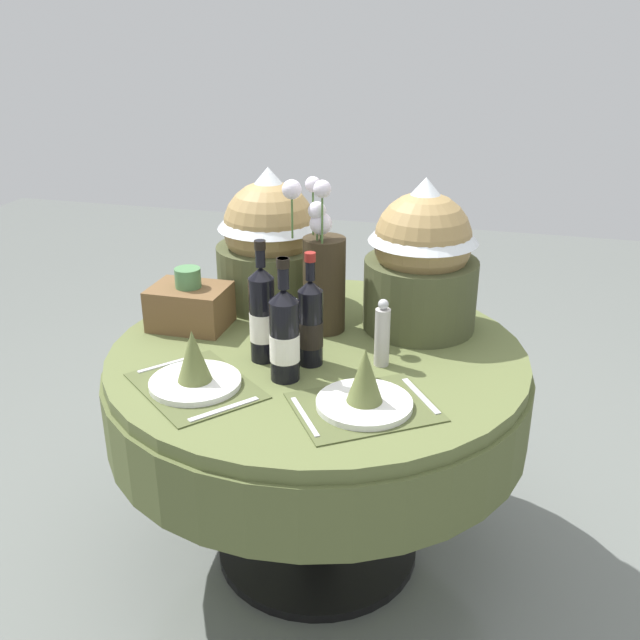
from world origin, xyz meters
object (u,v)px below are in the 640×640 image
(wine_bottle_left, at_px, (284,335))
(flower_vase, at_px, (323,273))
(dining_table, at_px, (317,394))
(pepper_mill, at_px, (382,335))
(gift_tub_back_right, at_px, (422,252))
(place_setting_left, at_px, (194,371))
(gift_tub_back_left, at_px, (270,234))
(woven_basket_side_left, at_px, (190,305))
(place_setting_right, at_px, (365,391))
(wine_bottle_right, at_px, (262,314))
(wine_bottle_centre, at_px, (310,322))

(wine_bottle_left, bearing_deg, flower_vase, 87.75)
(dining_table, relative_size, pepper_mill, 6.34)
(dining_table, xyz_separation_m, pepper_mill, (0.20, -0.05, 0.24))
(gift_tub_back_right, bearing_deg, place_setting_left, -133.11)
(pepper_mill, bearing_deg, wine_bottle_left, -147.63)
(gift_tub_back_left, relative_size, woven_basket_side_left, 1.96)
(place_setting_right, xyz_separation_m, gift_tub_back_left, (-0.45, 0.62, 0.19))
(pepper_mill, bearing_deg, place_setting_left, -150.52)
(place_setting_right, distance_m, wine_bottle_right, 0.39)
(place_setting_right, relative_size, gift_tub_back_left, 0.94)
(wine_bottle_left, xyz_separation_m, wine_bottle_right, (-0.09, 0.09, 0.01))
(dining_table, height_order, gift_tub_back_left, gift_tub_back_left)
(wine_bottle_right, xyz_separation_m, pepper_mill, (0.33, 0.05, -0.05))
(wine_bottle_right, distance_m, gift_tub_back_left, 0.45)
(place_setting_right, relative_size, wine_bottle_centre, 1.32)
(dining_table, relative_size, place_setting_right, 2.89)
(place_setting_right, relative_size, flower_vase, 0.90)
(gift_tub_back_left, bearing_deg, flower_vase, -38.84)
(gift_tub_back_left, bearing_deg, wine_bottle_centre, -58.69)
(pepper_mill, height_order, gift_tub_back_right, gift_tub_back_right)
(place_setting_right, bearing_deg, place_setting_left, -179.25)
(dining_table, xyz_separation_m, wine_bottle_right, (-0.13, -0.10, 0.28))
(wine_bottle_centre, relative_size, woven_basket_side_left, 1.39)
(flower_vase, relative_size, gift_tub_back_right, 1.02)
(place_setting_left, bearing_deg, dining_table, 50.43)
(dining_table, bearing_deg, wine_bottle_right, -141.79)
(wine_bottle_right, distance_m, woven_basket_side_left, 0.34)
(wine_bottle_centre, height_order, gift_tub_back_right, gift_tub_back_right)
(wine_bottle_centre, bearing_deg, wine_bottle_left, -111.51)
(dining_table, bearing_deg, flower_vase, 98.82)
(wine_bottle_right, bearing_deg, pepper_mill, 9.18)
(place_setting_right, distance_m, wine_bottle_left, 0.27)
(flower_vase, distance_m, wine_bottle_left, 0.34)
(place_setting_right, bearing_deg, wine_bottle_right, 149.56)
(place_setting_right, height_order, gift_tub_back_right, gift_tub_back_right)
(dining_table, relative_size, wine_bottle_centre, 3.82)
(flower_vase, bearing_deg, dining_table, -81.18)
(place_setting_right, distance_m, gift_tub_back_right, 0.58)
(place_setting_left, relative_size, gift_tub_back_right, 0.92)
(flower_vase, xyz_separation_m, wine_bottle_centre, (0.03, -0.24, -0.06))
(flower_vase, relative_size, gift_tub_back_left, 1.04)
(dining_table, height_order, pepper_mill, pepper_mill)
(place_setting_right, distance_m, wine_bottle_centre, 0.29)
(dining_table, height_order, woven_basket_side_left, woven_basket_side_left)
(dining_table, relative_size, flower_vase, 2.60)
(woven_basket_side_left, bearing_deg, pepper_mill, -10.23)
(dining_table, xyz_separation_m, place_setting_right, (0.20, -0.30, 0.19))
(wine_bottle_centre, distance_m, pepper_mill, 0.20)
(dining_table, relative_size, wine_bottle_right, 3.54)
(gift_tub_back_left, bearing_deg, wine_bottle_right, -74.44)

